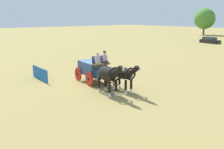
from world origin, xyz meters
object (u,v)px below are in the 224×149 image
at_px(draft_horse_near, 124,74).
at_px(parked_vehicle_a, 210,41).
at_px(draft_horse_off, 108,74).
at_px(show_wagon, 93,69).

height_order(draft_horse_near, parked_vehicle_a, draft_horse_near).
distance_m(draft_horse_off, parked_vehicle_a, 40.82).
bearing_deg(show_wagon, draft_horse_near, 3.40).
distance_m(show_wagon, draft_horse_near, 3.51).
height_order(draft_horse_off, parked_vehicle_a, draft_horse_off).
height_order(show_wagon, parked_vehicle_a, show_wagon).
bearing_deg(draft_horse_off, draft_horse_near, 81.87).
xyz_separation_m(show_wagon, draft_horse_near, (3.50, 0.21, 0.13)).
relative_size(show_wagon, parked_vehicle_a, 1.24).
xyz_separation_m(draft_horse_off, parked_vehicle_a, (-14.09, 38.30, -0.88)).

